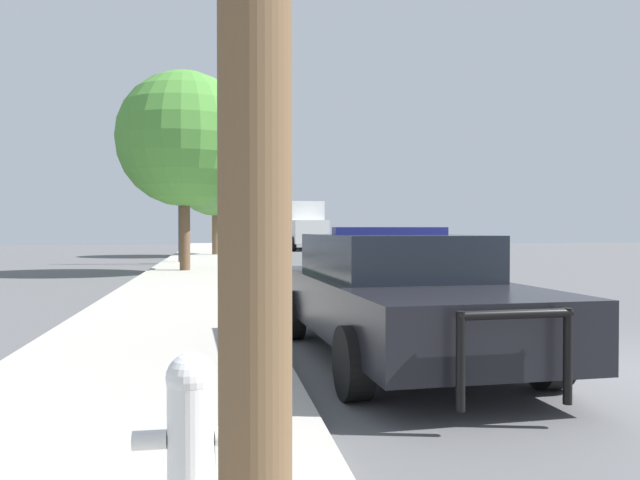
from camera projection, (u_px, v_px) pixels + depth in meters
The scene contains 9 objects.
sidewalk_left at pixel (132, 392), 5.53m from camera, with size 3.00×110.00×0.13m.
police_car at pixel (396, 293), 7.30m from camera, with size 2.31×5.29×1.54m.
fire_hydrant at pixel (191, 430), 2.98m from camera, with size 0.54×0.24×0.80m.
traffic_light at pixel (215, 167), 26.13m from camera, with size 3.80×0.35×5.69m.
car_background_distant at pixel (300, 238), 47.88m from camera, with size 2.17×4.02×1.48m.
car_background_oncoming at pixel (372, 246), 27.86m from camera, with size 1.92×4.09×1.42m.
box_truck at pixel (304, 225), 44.57m from camera, with size 2.54×7.31×3.40m.
tree_sidewalk_far at pixel (216, 173), 33.55m from camera, with size 4.71×4.71×6.77m.
tree_sidewalk_mid at pixel (184, 139), 20.76m from camera, with size 4.50×4.50×6.62m.
Camera 1 is at (-4.36, -5.71, 1.52)m, focal length 35.00 mm.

